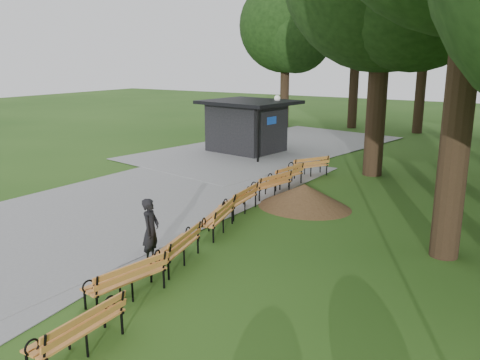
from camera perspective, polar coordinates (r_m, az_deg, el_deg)
The scene contains 14 objects.
ground at distance 13.53m, azimuth -6.70°, elevation -7.20°, with size 100.00×100.00×0.00m, color #285117.
path at distance 18.17m, azimuth -10.69°, elevation -1.70°, with size 12.00×38.00×0.06m, color gray.
person at distance 12.20m, azimuth -10.26°, elevation -5.74°, with size 0.58×0.38×1.60m, color black.
kiosk at distance 26.08m, azimuth 0.72°, elevation 6.25°, with size 4.35×3.78×2.72m, color black, non-canonical shape.
lamp_post at distance 25.88m, azimuth 4.30°, elevation 7.93°, with size 0.32×0.32×2.98m.
dirt_mound at distance 16.55m, azimuth 7.43°, elevation -1.81°, with size 2.68×2.68×0.80m, color #47301C.
bench_0 at distance 9.05m, azimuth -18.34°, elevation -16.09°, with size 1.90×0.64×0.88m, color orange, non-canonical shape.
bench_1 at distance 10.62m, azimuth -13.09°, elevation -11.04°, with size 1.90×0.64×0.88m, color orange, non-canonical shape.
bench_2 at distance 12.04m, azimuth -7.46°, elevation -7.72°, with size 1.90×0.64×0.88m, color orange, non-canonical shape.
bench_3 at distance 14.10m, azimuth -2.80°, elevation -4.34°, with size 1.90×0.64×0.88m, color orange, non-canonical shape.
bench_4 at distance 15.79m, azimuth -0.15°, elevation -2.30°, with size 1.90×0.64×0.88m, color orange, non-canonical shape.
bench_5 at distance 17.71m, azimuth 3.50°, elevation -0.53°, with size 1.90×0.64×0.88m, color orange, non-canonical shape.
bench_6 at distance 19.01m, azimuth 5.13°, elevation 0.46°, with size 1.90×0.64×0.88m, color orange, non-canonical shape.
bench_7 at distance 20.86m, azimuth 7.85°, elevation 1.59°, with size 1.90×0.64×0.88m, color orange, non-canonical shape.
Camera 1 is at (7.97, -9.80, 4.87)m, focal length 36.94 mm.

